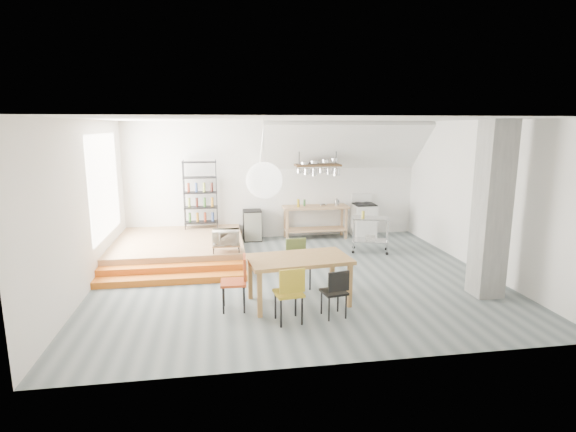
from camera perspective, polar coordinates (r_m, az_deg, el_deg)
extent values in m
plane|color=#566164|center=(9.39, 0.98, -7.75)|extent=(8.00, 8.00, 0.00)
cube|color=silver|center=(12.42, -1.78, 4.56)|extent=(8.00, 0.04, 3.20)
cube|color=silver|center=(9.20, -24.36, 1.11)|extent=(0.04, 7.00, 3.20)
cube|color=silver|center=(10.44, 23.19, 2.33)|extent=(0.04, 7.00, 3.20)
cube|color=white|center=(8.87, 1.05, 12.17)|extent=(8.00, 7.00, 0.02)
cube|color=white|center=(12.11, 7.14, 8.81)|extent=(4.40, 1.44, 1.32)
cube|color=white|center=(10.60, -22.25, 3.62)|extent=(0.02, 2.50, 2.20)
cube|color=#A67E53|center=(11.16, -13.62, -3.88)|extent=(3.00, 3.00, 0.40)
cube|color=orange|center=(9.34, -14.52, -7.80)|extent=(3.00, 0.35, 0.13)
cube|color=orange|center=(9.65, -14.34, -6.75)|extent=(3.00, 0.35, 0.27)
cube|color=slate|center=(8.82, 24.44, 0.71)|extent=(0.50, 0.50, 3.20)
cube|color=#A67E53|center=(12.37, 3.51, 1.14)|extent=(1.80, 0.60, 0.06)
cube|color=#A67E53|center=(12.50, 3.47, -1.70)|extent=(1.70, 0.55, 0.04)
cube|color=#A67E53|center=(12.86, 6.84, -0.56)|extent=(0.06, 0.06, 0.86)
cube|color=#A67E53|center=(12.52, -0.40, -0.81)|extent=(0.06, 0.06, 0.86)
cube|color=#A67E53|center=(12.45, 7.39, -0.98)|extent=(0.06, 0.06, 0.86)
cube|color=#A67E53|center=(12.10, -0.09, -1.25)|extent=(0.06, 0.06, 0.86)
cube|color=white|center=(12.82, 9.61, -0.59)|extent=(0.60, 0.60, 0.90)
cube|color=black|center=(12.73, 9.68, 1.48)|extent=(0.58, 0.58, 0.03)
cube|color=white|center=(12.98, 9.31, 2.26)|extent=(0.60, 0.05, 0.25)
cylinder|color=black|center=(12.91, 10.08, 1.71)|extent=(0.18, 0.18, 0.02)
cylinder|color=black|center=(12.82, 8.89, 1.68)|extent=(0.18, 0.18, 0.02)
cylinder|color=black|center=(12.65, 10.48, 1.49)|extent=(0.18, 0.18, 0.02)
cylinder|color=black|center=(12.56, 9.28, 1.47)|extent=(0.18, 0.18, 0.02)
cube|color=#402B19|center=(12.02, 3.78, 6.47)|extent=(1.20, 0.50, 0.05)
cylinder|color=black|center=(11.89, 1.44, 9.21)|extent=(0.02, 0.02, 1.15)
cylinder|color=black|center=(12.11, 6.16, 9.19)|extent=(0.02, 0.02, 1.15)
cylinder|color=silver|center=(11.89, 1.46, 5.75)|extent=(0.16, 0.16, 0.12)
cylinder|color=silver|center=(11.93, 2.41, 5.67)|extent=(0.20, 0.20, 0.16)
cylinder|color=silver|center=(11.97, 3.35, 5.58)|extent=(0.16, 0.16, 0.20)
cylinder|color=silver|center=(12.01, 4.29, 5.78)|extent=(0.20, 0.20, 0.12)
cylinder|color=silver|center=(12.06, 5.22, 5.70)|extent=(0.16, 0.16, 0.16)
cylinder|color=silver|center=(12.11, 6.14, 5.61)|extent=(0.20, 0.20, 0.20)
cylinder|color=black|center=(12.25, -9.06, 2.91)|extent=(0.02, 0.02, 1.80)
cylinder|color=black|center=(12.28, -12.99, 2.78)|extent=(0.02, 0.02, 1.80)
cylinder|color=black|center=(11.89, -9.06, 2.65)|extent=(0.02, 0.02, 1.80)
cylinder|color=black|center=(11.92, -13.10, 2.52)|extent=(0.02, 0.02, 1.80)
cube|color=black|center=(12.21, -10.92, -0.76)|extent=(0.88, 0.38, 0.02)
cube|color=black|center=(12.13, -10.99, 1.08)|extent=(0.88, 0.38, 0.02)
cube|color=black|center=(12.07, -11.06, 2.95)|extent=(0.88, 0.38, 0.02)
cube|color=black|center=(12.02, -11.14, 4.84)|extent=(0.88, 0.38, 0.02)
cube|color=black|center=(11.98, -11.21, 6.74)|extent=(0.88, 0.38, 0.03)
cylinder|color=#3A732E|center=(12.18, -10.95, -0.12)|extent=(0.07, 0.07, 0.24)
cylinder|color=#A86D1C|center=(12.11, -11.02, 1.74)|extent=(0.07, 0.07, 0.24)
cylinder|color=maroon|center=(12.05, -11.09, 3.61)|extent=(0.07, 0.07, 0.24)
cube|color=#A67E53|center=(9.82, -7.87, -3.64)|extent=(0.60, 0.40, 0.03)
cylinder|color=black|center=(10.01, -6.33, -3.80)|extent=(0.02, 0.02, 0.13)
cylinder|color=black|center=(10.00, -9.42, -3.90)|extent=(0.02, 0.02, 0.13)
cylinder|color=black|center=(9.68, -6.23, -4.32)|extent=(0.02, 0.02, 0.13)
cylinder|color=black|center=(9.68, -9.43, -4.42)|extent=(0.02, 0.02, 0.13)
sphere|color=white|center=(7.41, -3.04, 4.55)|extent=(0.60, 0.60, 0.60)
cube|color=#9A6738|center=(7.85, 1.37, -5.50)|extent=(1.86, 1.18, 0.07)
cube|color=#9A6738|center=(8.59, 5.62, -6.95)|extent=(0.09, 0.09, 0.77)
cube|color=#9A6738|center=(8.18, -4.85, -7.89)|extent=(0.09, 0.09, 0.77)
cube|color=#9A6738|center=(7.87, 7.83, -8.76)|extent=(0.09, 0.09, 0.77)
cube|color=#9A6738|center=(7.42, -3.63, -9.96)|extent=(0.09, 0.09, 0.77)
cube|color=olive|center=(7.20, 0.07, -9.77)|extent=(0.48, 0.48, 0.04)
cube|color=olive|center=(6.93, 0.52, -8.26)|extent=(0.41, 0.09, 0.37)
cylinder|color=black|center=(7.10, -0.89, -12.24)|extent=(0.03, 0.03, 0.47)
cylinder|color=black|center=(7.19, 1.80, -11.93)|extent=(0.03, 0.03, 0.47)
cylinder|color=black|center=(7.40, -1.61, -11.21)|extent=(0.03, 0.03, 0.47)
cylinder|color=black|center=(7.49, 0.97, -10.93)|extent=(0.03, 0.03, 0.47)
cube|color=black|center=(7.45, 5.84, -9.56)|extent=(0.44, 0.44, 0.04)
cube|color=black|center=(7.23, 6.46, -8.27)|extent=(0.36, 0.10, 0.33)
cylinder|color=black|center=(7.35, 5.23, -11.69)|extent=(0.03, 0.03, 0.41)
cylinder|color=black|center=(7.47, 7.37, -11.34)|extent=(0.03, 0.03, 0.41)
cylinder|color=black|center=(7.60, 4.27, -10.86)|extent=(0.03, 0.03, 0.41)
cylinder|color=black|center=(7.72, 6.35, -10.54)|extent=(0.03, 0.03, 0.41)
cube|color=#5B6B32|center=(8.65, 1.38, -6.08)|extent=(0.48, 0.48, 0.04)
cube|color=#5B6B32|center=(8.75, 1.00, -4.05)|extent=(0.41, 0.10, 0.37)
cylinder|color=black|center=(8.93, 2.09, -7.18)|extent=(0.03, 0.03, 0.47)
cylinder|color=black|center=(8.84, -0.04, -7.38)|extent=(0.03, 0.03, 0.47)
cylinder|color=black|center=(8.63, 2.82, -7.87)|extent=(0.03, 0.03, 0.47)
cylinder|color=black|center=(8.53, 0.62, -8.09)|extent=(0.03, 0.03, 0.47)
cube|color=#BD431B|center=(7.71, -6.95, -8.39)|extent=(0.45, 0.45, 0.04)
cube|color=#BD431B|center=(7.62, -5.53, -6.45)|extent=(0.06, 0.41, 0.38)
cylinder|color=black|center=(7.63, -5.59, -10.54)|extent=(0.03, 0.03, 0.47)
cylinder|color=black|center=(7.95, -5.64, -9.62)|extent=(0.03, 0.03, 0.47)
cylinder|color=black|center=(7.64, -8.22, -10.60)|extent=(0.03, 0.03, 0.47)
cylinder|color=black|center=(7.96, -8.16, -9.67)|extent=(0.03, 0.03, 0.47)
cube|color=silver|center=(11.17, 10.50, -0.28)|extent=(0.98, 0.74, 0.04)
cube|color=silver|center=(11.30, 10.40, -3.08)|extent=(0.98, 0.74, 0.03)
cylinder|color=silver|center=(11.49, 12.45, -2.17)|extent=(0.03, 0.03, 0.84)
sphere|color=black|center=(11.58, 12.36, -4.09)|extent=(0.08, 0.08, 0.08)
cylinder|color=silver|center=(11.47, 8.38, -2.04)|extent=(0.03, 0.03, 0.84)
sphere|color=black|center=(11.57, 8.32, -3.96)|extent=(0.08, 0.08, 0.08)
cylinder|color=silver|center=(11.07, 12.55, -2.69)|extent=(0.03, 0.03, 0.84)
sphere|color=black|center=(11.17, 12.46, -4.67)|extent=(0.08, 0.08, 0.08)
cylinder|color=silver|center=(11.06, 8.32, -2.55)|extent=(0.03, 0.03, 0.84)
sphere|color=black|center=(11.16, 8.26, -4.53)|extent=(0.08, 0.08, 0.08)
cube|color=black|center=(12.26, -4.55, -1.17)|extent=(0.49, 0.49, 0.83)
imported|color=beige|center=(9.78, -7.89, -2.67)|extent=(0.59, 0.41, 0.32)
imported|color=silver|center=(12.36, 4.52, 1.38)|extent=(0.22, 0.22, 0.05)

